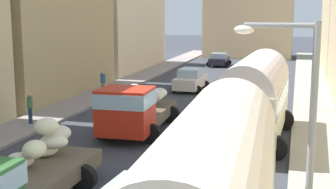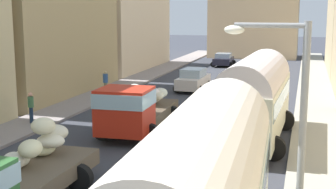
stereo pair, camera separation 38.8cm
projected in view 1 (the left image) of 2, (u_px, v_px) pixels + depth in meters
ground_plane at (205, 96)px, 33.44m from camera, size 154.00×154.00×0.00m
sidewalk_left at (109, 90)px, 35.30m from camera, size 2.50×70.00×0.14m
sidewalk_right at (313, 100)px, 31.56m from camera, size 2.50×70.00×0.14m
building_left_3 at (117, 31)px, 47.75m from camera, size 5.93×14.74×7.66m
parked_bus_1 at (256, 95)px, 21.68m from camera, size 3.47×8.37×3.95m
cargo_truck_0 at (1, 183)px, 13.38m from camera, size 3.19×7.25×2.41m
cargo_truck_1 at (134, 109)px, 22.81m from camera, size 3.33×6.95×2.51m
car_0 at (191, 80)px, 35.55m from camera, size 2.40×4.20×1.66m
car_1 at (219, 59)px, 50.87m from camera, size 2.42×3.69×1.38m
car_3 at (210, 115)px, 23.75m from camera, size 2.36×4.07×1.59m
pedestrian_0 at (103, 82)px, 33.28m from camera, size 0.44×0.44×1.78m
pedestrian_2 at (30, 107)px, 24.66m from camera, size 0.42×0.42×1.77m
streetlamp_near at (299, 126)px, 10.38m from camera, size 1.82×0.28×5.77m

